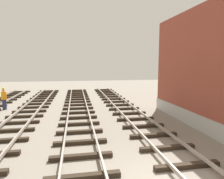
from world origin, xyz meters
The scene contains 2 objects.
track_near_building centered at (1.26, 0.00, 0.13)m, with size 2.50×47.11×0.32m.
track_worker_foreground centered at (-8.47, 12.08, 0.93)m, with size 0.40×0.40×1.87m.
Camera 1 is at (-2.63, -5.36, 3.73)m, focal length 31.79 mm.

